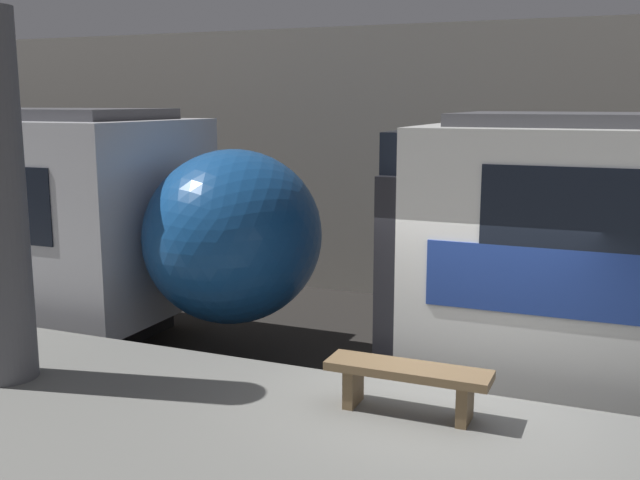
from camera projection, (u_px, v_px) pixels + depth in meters
name	position (u px, v px, depth m)	size (l,w,h in m)	color
ground_plane	(451.00, 476.00, 7.55)	(120.00, 120.00, 0.00)	#282623
station_rear_barrier	(542.00, 169.00, 13.13)	(50.00, 0.15, 5.11)	#9E998E
platform_bench	(408.00, 378.00, 6.76)	(1.50, 0.40, 0.45)	brown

